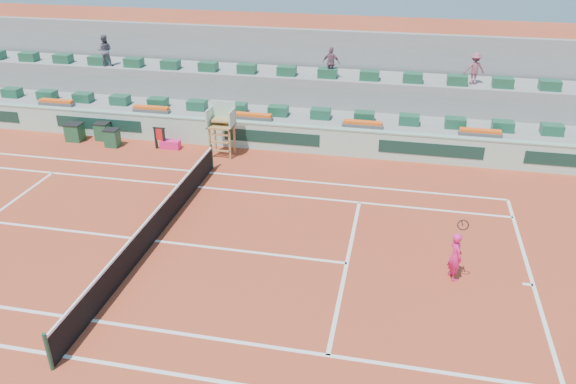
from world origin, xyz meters
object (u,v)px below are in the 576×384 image
player_bag (170,144)px  umpire_chair (222,122)px  tennis_player (455,256)px  drink_cooler_a (112,138)px

player_bag → umpire_chair: size_ratio=0.37×
player_bag → umpire_chair: umpire_chair is taller
umpire_chair → tennis_player: 12.24m
umpire_chair → drink_cooler_a: 5.42m
umpire_chair → drink_cooler_a: (-5.30, -0.15, -1.12)m
player_bag → drink_cooler_a: 2.74m
player_bag → tennis_player: 14.44m
tennis_player → player_bag: bearing=147.5°
umpire_chair → drink_cooler_a: umpire_chair is taller
drink_cooler_a → umpire_chair: bearing=1.6°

